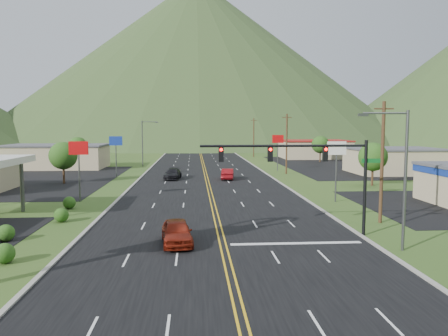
{
  "coord_description": "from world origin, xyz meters",
  "views": [
    {
      "loc": [
        -1.92,
        -16.67,
        8.02
      ],
      "look_at": [
        0.59,
        19.58,
        4.5
      ],
      "focal_mm": 35.0,
      "sensor_mm": 36.0,
      "label": 1
    }
  ],
  "objects": [
    {
      "name": "traffic_signal",
      "position": [
        6.48,
        14.0,
        5.33
      ],
      "size": [
        13.1,
        0.43,
        7.0
      ],
      "color": "black",
      "rests_on": "ground"
    },
    {
      "name": "utility_pole_b",
      "position": [
        13.5,
        55.0,
        5.13
      ],
      "size": [
        1.6,
        0.28,
        10.0
      ],
      "color": "#382314",
      "rests_on": "ground"
    },
    {
      "name": "utility_pole_a",
      "position": [
        13.5,
        18.0,
        5.13
      ],
      "size": [
        1.6,
        0.28,
        10.0
      ],
      "color": "#382314",
      "rests_on": "ground"
    },
    {
      "name": "utility_pole_d",
      "position": [
        13.5,
        135.0,
        5.13
      ],
      "size": [
        1.6,
        0.28,
        10.0
      ],
      "color": "#382314",
      "rests_on": "ground"
    },
    {
      "name": "streetlight_west",
      "position": [
        -11.68,
        70.0,
        5.18
      ],
      "size": [
        3.28,
        0.25,
        9.0
      ],
      "color": "#59595E",
      "rests_on": "ground"
    },
    {
      "name": "road",
      "position": [
        0.0,
        0.0,
        0.0
      ],
      "size": [
        20.0,
        460.0,
        0.04
      ],
      "primitive_type": "cube",
      "color": "black",
      "rests_on": "ground"
    },
    {
      "name": "tree_west_b",
      "position": [
        -25.0,
        72.0,
        3.89
      ],
      "size": [
        3.84,
        3.84,
        5.82
      ],
      "color": "#382314",
      "rests_on": "ground"
    },
    {
      "name": "car_dark_mid",
      "position": [
        -5.09,
        48.81,
        0.77
      ],
      "size": [
        2.73,
        5.53,
        1.55
      ],
      "primitive_type": "imported",
      "rotation": [
        0.0,
        0.0,
        -0.11
      ],
      "color": "black",
      "rests_on": "ground"
    },
    {
      "name": "pole_sign_east_a",
      "position": [
        13.0,
        28.0,
        5.05
      ],
      "size": [
        2.0,
        0.18,
        6.4
      ],
      "color": "#59595E",
      "rests_on": "ground"
    },
    {
      "name": "utility_pole_c",
      "position": [
        13.5,
        95.0,
        5.13
      ],
      "size": [
        1.6,
        0.28,
        10.0
      ],
      "color": "#382314",
      "rests_on": "ground"
    },
    {
      "name": "building_west_far",
      "position": [
        -28.0,
        68.0,
        2.26
      ],
      "size": [
        18.4,
        11.4,
        4.5
      ],
      "color": "tan",
      "rests_on": "ground"
    },
    {
      "name": "mountain_n",
      "position": [
        0.0,
        220.0,
        42.5
      ],
      "size": [
        220.0,
        220.0,
        85.0
      ],
      "primitive_type": "cone",
      "color": "#253B1B",
      "rests_on": "ground"
    },
    {
      "name": "ground",
      "position": [
        0.0,
        0.0,
        0.0
      ],
      "size": [
        500.0,
        500.0,
        0.0
      ],
      "primitive_type": "plane",
      "color": "#27481A",
      "rests_on": "ground"
    },
    {
      "name": "tree_west_a",
      "position": [
        -20.0,
        45.0,
        3.89
      ],
      "size": [
        3.84,
        3.84,
        5.82
      ],
      "color": "#382314",
      "rests_on": "ground"
    },
    {
      "name": "car_red_far",
      "position": [
        3.13,
        48.12,
        0.81
      ],
      "size": [
        2.29,
        5.08,
        1.62
      ],
      "primitive_type": "imported",
      "rotation": [
        0.0,
        0.0,
        3.02
      ],
      "color": "maroon",
      "rests_on": "ground"
    },
    {
      "name": "tree_east_b",
      "position": [
        26.0,
        78.0,
        3.89
      ],
      "size": [
        3.84,
        3.84,
        5.82
      ],
      "color": "#382314",
      "rests_on": "ground"
    },
    {
      "name": "building_east_far",
      "position": [
        28.0,
        90.0,
        2.26
      ],
      "size": [
        16.4,
        12.4,
        4.5
      ],
      "color": "tan",
      "rests_on": "ground"
    },
    {
      "name": "pole_sign_west_b",
      "position": [
        -14.0,
        52.0,
        5.05
      ],
      "size": [
        2.0,
        0.18,
        6.4
      ],
      "color": "#59595E",
      "rests_on": "ground"
    },
    {
      "name": "pole_sign_west_a",
      "position": [
        -14.0,
        30.0,
        5.05
      ],
      "size": [
        2.0,
        0.18,
        6.4
      ],
      "color": "#59595E",
      "rests_on": "ground"
    },
    {
      "name": "car_red_near",
      "position": [
        -3.11,
        12.43,
        0.83
      ],
      "size": [
        2.45,
        5.05,
        1.66
      ],
      "primitive_type": "imported",
      "rotation": [
        0.0,
        0.0,
        0.1
      ],
      "color": "maroon",
      "rests_on": "ground"
    },
    {
      "name": "tree_east_a",
      "position": [
        22.0,
        40.0,
        3.89
      ],
      "size": [
        3.84,
        3.84,
        5.82
      ],
      "color": "#382314",
      "rests_on": "ground"
    },
    {
      "name": "streetlight_east",
      "position": [
        11.18,
        10.0,
        5.18
      ],
      "size": [
        3.28,
        0.25,
        9.0
      ],
      "color": "#59595E",
      "rests_on": "ground"
    },
    {
      "name": "pole_sign_east_b",
      "position": [
        13.0,
        60.0,
        5.05
      ],
      "size": [
        2.0,
        0.18,
        6.4
      ],
      "color": "#59595E",
      "rests_on": "ground"
    },
    {
      "name": "building_east_mid",
      "position": [
        32.0,
        55.0,
        2.16
      ],
      "size": [
        14.4,
        11.4,
        4.3
      ],
      "color": "tan",
      "rests_on": "ground"
    }
  ]
}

